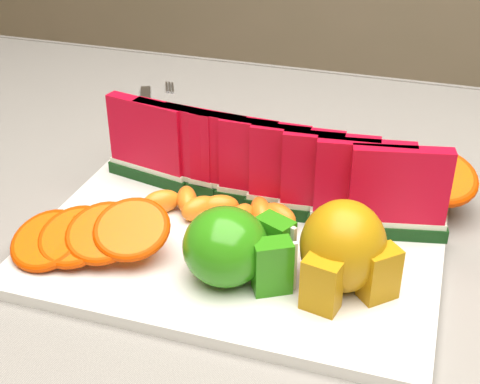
{
  "coord_description": "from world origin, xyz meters",
  "views": [
    {
      "loc": [
        0.07,
        -0.54,
        1.15
      ],
      "look_at": [
        -0.1,
        0.01,
        0.81
      ],
      "focal_mm": 50.0,
      "sensor_mm": 36.0,
      "label": 1
    }
  ],
  "objects_px": {
    "pear_cluster": "(344,250)",
    "platter": "(239,239)",
    "fork": "(148,107)",
    "apple_cluster": "(234,248)"
  },
  "relations": [
    {
      "from": "platter",
      "to": "pear_cluster",
      "type": "distance_m",
      "value": 0.13
    },
    {
      "from": "apple_cluster",
      "to": "fork",
      "type": "xyz_separation_m",
      "value": [
        -0.25,
        0.36,
        -0.04
      ]
    },
    {
      "from": "platter",
      "to": "apple_cluster",
      "type": "bearing_deg",
      "value": -75.71
    },
    {
      "from": "pear_cluster",
      "to": "platter",
      "type": "bearing_deg",
      "value": 156.88
    },
    {
      "from": "apple_cluster",
      "to": "fork",
      "type": "height_order",
      "value": "apple_cluster"
    },
    {
      "from": "pear_cluster",
      "to": "fork",
      "type": "bearing_deg",
      "value": 135.73
    },
    {
      "from": "apple_cluster",
      "to": "pear_cluster",
      "type": "xyz_separation_m",
      "value": [
        0.1,
        0.02,
        0.01
      ]
    },
    {
      "from": "apple_cluster",
      "to": "fork",
      "type": "distance_m",
      "value": 0.44
    },
    {
      "from": "platter",
      "to": "fork",
      "type": "distance_m",
      "value": 0.37
    },
    {
      "from": "pear_cluster",
      "to": "fork",
      "type": "relative_size",
      "value": 0.52
    }
  ]
}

